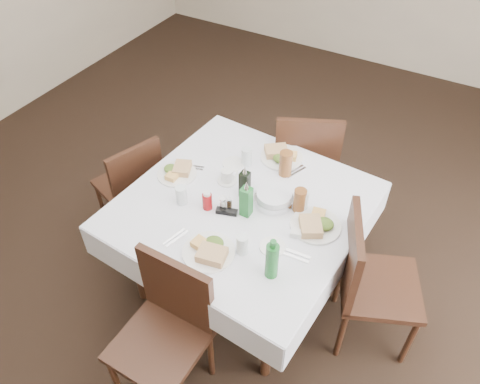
{
  "coord_description": "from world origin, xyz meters",
  "views": [
    {
      "loc": [
        1.07,
        -1.79,
        2.74
      ],
      "look_at": [
        0.06,
        -0.01,
        0.8
      ],
      "focal_mm": 35.0,
      "sensor_mm": 36.0,
      "label": 1
    }
  ],
  "objects_px": {
    "chair_south": "(168,324)",
    "water_s": "(242,244)",
    "water_w": "(181,195)",
    "bread_basket": "(274,198)",
    "water_e": "(302,200)",
    "oil_cruet_dark": "(245,183)",
    "chair_east": "(366,277)",
    "ketchup_bottle": "(207,201)",
    "dining_table": "(243,213)",
    "coffee_mug": "(227,176)",
    "chair_north": "(305,158)",
    "chair_west": "(132,182)",
    "oil_cruet_green": "(246,200)",
    "water_n": "(247,157)",
    "green_bottle": "(272,260)"
  },
  "relations": [
    {
      "from": "water_e",
      "to": "water_w",
      "type": "distance_m",
      "value": 0.71
    },
    {
      "from": "chair_south",
      "to": "bread_basket",
      "type": "distance_m",
      "value": 0.94
    },
    {
      "from": "chair_north",
      "to": "chair_west",
      "type": "xyz_separation_m",
      "value": [
        -0.99,
        -0.79,
        -0.07
      ]
    },
    {
      "from": "chair_east",
      "to": "chair_south",
      "type": "bearing_deg",
      "value": -135.48
    },
    {
      "from": "chair_south",
      "to": "green_bottle",
      "type": "relative_size",
      "value": 3.58
    },
    {
      "from": "water_w",
      "to": "ketchup_bottle",
      "type": "distance_m",
      "value": 0.16
    },
    {
      "from": "chair_north",
      "to": "water_e",
      "type": "xyz_separation_m",
      "value": [
        0.26,
        -0.69,
        0.28
      ]
    },
    {
      "from": "chair_south",
      "to": "bread_basket",
      "type": "xyz_separation_m",
      "value": [
        0.17,
        0.88,
        0.26
      ]
    },
    {
      "from": "chair_north",
      "to": "ketchup_bottle",
      "type": "bearing_deg",
      "value": -103.31
    },
    {
      "from": "chair_east",
      "to": "ketchup_bottle",
      "type": "distance_m",
      "value": 1.01
    },
    {
      "from": "chair_north",
      "to": "water_n",
      "type": "distance_m",
      "value": 0.61
    },
    {
      "from": "dining_table",
      "to": "green_bottle",
      "type": "relative_size",
      "value": 5.55
    },
    {
      "from": "chair_south",
      "to": "coffee_mug",
      "type": "xyz_separation_m",
      "value": [
        -0.17,
        0.91,
        0.27
      ]
    },
    {
      "from": "dining_table",
      "to": "chair_south",
      "type": "relative_size",
      "value": 1.55
    },
    {
      "from": "oil_cruet_green",
      "to": "ketchup_bottle",
      "type": "distance_m",
      "value": 0.24
    },
    {
      "from": "chair_west",
      "to": "water_e",
      "type": "distance_m",
      "value": 1.3
    },
    {
      "from": "water_n",
      "to": "water_w",
      "type": "height_order",
      "value": "water_n"
    },
    {
      "from": "bread_basket",
      "to": "dining_table",
      "type": "bearing_deg",
      "value": -147.15
    },
    {
      "from": "chair_south",
      "to": "water_n",
      "type": "xyz_separation_m",
      "value": [
        -0.15,
        1.12,
        0.29
      ]
    },
    {
      "from": "water_w",
      "to": "oil_cruet_green",
      "type": "relative_size",
      "value": 0.48
    },
    {
      "from": "dining_table",
      "to": "coffee_mug",
      "type": "bearing_deg",
      "value": 145.26
    },
    {
      "from": "bread_basket",
      "to": "oil_cruet_dark",
      "type": "height_order",
      "value": "oil_cruet_dark"
    },
    {
      "from": "green_bottle",
      "to": "water_w",
      "type": "bearing_deg",
      "value": 163.47
    },
    {
      "from": "coffee_mug",
      "to": "chair_east",
      "type": "bearing_deg",
      "value": -6.16
    },
    {
      "from": "water_e",
      "to": "oil_cruet_dark",
      "type": "xyz_separation_m",
      "value": [
        -0.35,
        -0.07,
        0.03
      ]
    },
    {
      "from": "ketchup_bottle",
      "to": "chair_south",
      "type": "bearing_deg",
      "value": -77.06
    },
    {
      "from": "chair_west",
      "to": "water_s",
      "type": "relative_size",
      "value": 7.02
    },
    {
      "from": "dining_table",
      "to": "bread_basket",
      "type": "distance_m",
      "value": 0.22
    },
    {
      "from": "chair_south",
      "to": "green_bottle",
      "type": "bearing_deg",
      "value": 45.31
    },
    {
      "from": "chair_west",
      "to": "water_n",
      "type": "relative_size",
      "value": 6.9
    },
    {
      "from": "chair_west",
      "to": "oil_cruet_green",
      "type": "bearing_deg",
      "value": -5.95
    },
    {
      "from": "water_w",
      "to": "bread_basket",
      "type": "bearing_deg",
      "value": 29.69
    },
    {
      "from": "water_e",
      "to": "water_w",
      "type": "xyz_separation_m",
      "value": [
        -0.64,
        -0.31,
        -0.01
      ]
    },
    {
      "from": "chair_west",
      "to": "water_w",
      "type": "xyz_separation_m",
      "value": [
        0.61,
        -0.21,
        0.34
      ]
    },
    {
      "from": "chair_south",
      "to": "chair_west",
      "type": "distance_m",
      "value": 1.23
    },
    {
      "from": "chair_east",
      "to": "water_s",
      "type": "relative_size",
      "value": 7.94
    },
    {
      "from": "ketchup_bottle",
      "to": "chair_east",
      "type": "bearing_deg",
      "value": 9.12
    },
    {
      "from": "water_e",
      "to": "bread_basket",
      "type": "xyz_separation_m",
      "value": [
        -0.17,
        -0.03,
        -0.03
      ]
    },
    {
      "from": "chair_north",
      "to": "water_s",
      "type": "distance_m",
      "value": 1.19
    },
    {
      "from": "chair_south",
      "to": "green_bottle",
      "type": "height_order",
      "value": "green_bottle"
    },
    {
      "from": "chair_south",
      "to": "water_s",
      "type": "height_order",
      "value": "chair_south"
    },
    {
      "from": "chair_north",
      "to": "coffee_mug",
      "type": "relative_size",
      "value": 7.82
    },
    {
      "from": "water_n",
      "to": "green_bottle",
      "type": "relative_size",
      "value": 0.47
    },
    {
      "from": "dining_table",
      "to": "ketchup_bottle",
      "type": "bearing_deg",
      "value": -140.61
    },
    {
      "from": "oil_cruet_dark",
      "to": "water_w",
      "type": "bearing_deg",
      "value": -140.95
    },
    {
      "from": "water_s",
      "to": "water_n",
      "type": "bearing_deg",
      "value": 117.29
    },
    {
      "from": "water_n",
      "to": "bread_basket",
      "type": "xyz_separation_m",
      "value": [
        0.32,
        -0.23,
        -0.02
      ]
    },
    {
      "from": "chair_north",
      "to": "water_e",
      "type": "distance_m",
      "value": 0.79
    },
    {
      "from": "chair_south",
      "to": "water_e",
      "type": "bearing_deg",
      "value": 69.85
    },
    {
      "from": "chair_east",
      "to": "chair_west",
      "type": "height_order",
      "value": "chair_east"
    }
  ]
}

